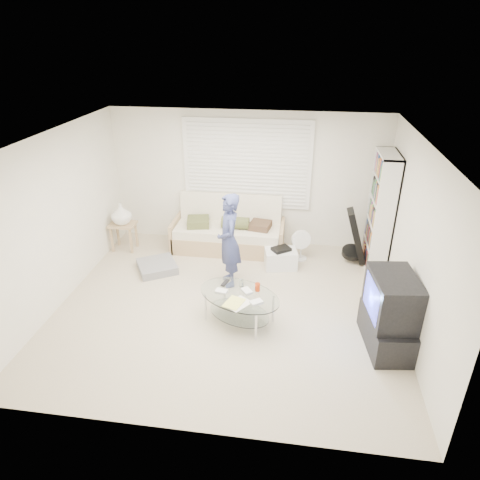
% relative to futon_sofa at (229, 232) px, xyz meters
% --- Properties ---
extents(ground, '(5.00, 5.00, 0.00)m').
position_rel_futon_sofa_xyz_m(ground, '(0.29, -1.87, -0.33)').
color(ground, tan).
rests_on(ground, ground).
extents(room_shell, '(5.02, 4.52, 2.51)m').
position_rel_futon_sofa_xyz_m(room_shell, '(0.29, -1.39, 1.30)').
color(room_shell, white).
rests_on(room_shell, ground).
extents(window_blinds, '(2.32, 0.08, 1.62)m').
position_rel_futon_sofa_xyz_m(window_blinds, '(0.29, 0.33, 1.22)').
color(window_blinds, silver).
rests_on(window_blinds, ground).
extents(futon_sofa, '(2.05, 0.83, 1.00)m').
position_rel_futon_sofa_xyz_m(futon_sofa, '(0.00, 0.00, 0.00)').
color(futon_sofa, tan).
rests_on(futon_sofa, ground).
extents(grey_floor_pillow, '(0.84, 0.84, 0.14)m').
position_rel_futon_sofa_xyz_m(grey_floor_pillow, '(-1.09, -0.99, -0.26)').
color(grey_floor_pillow, slate).
rests_on(grey_floor_pillow, ground).
extents(side_table, '(0.46, 0.37, 0.91)m').
position_rel_futon_sofa_xyz_m(side_table, '(-1.93, -0.31, 0.35)').
color(side_table, tan).
rests_on(side_table, ground).
extents(bookshelf, '(0.32, 0.84, 2.00)m').
position_rel_futon_sofa_xyz_m(bookshelf, '(2.62, -0.27, 0.67)').
color(bookshelf, white).
rests_on(bookshelf, ground).
extents(guitar_case, '(0.41, 0.36, 0.96)m').
position_rel_futon_sofa_xyz_m(guitar_case, '(2.28, -0.20, 0.10)').
color(guitar_case, black).
rests_on(guitar_case, ground).
extents(floor_fan, '(0.36, 0.23, 0.58)m').
position_rel_futon_sofa_xyz_m(floor_fan, '(1.35, -0.24, 0.01)').
color(floor_fan, white).
rests_on(floor_fan, ground).
extents(storage_bin, '(0.60, 0.48, 0.38)m').
position_rel_futon_sofa_xyz_m(storage_bin, '(1.01, -0.58, -0.16)').
color(storage_bin, white).
rests_on(storage_bin, ground).
extents(tv_unit, '(0.63, 1.01, 1.04)m').
position_rel_futon_sofa_xyz_m(tv_unit, '(2.49, -2.43, 0.18)').
color(tv_unit, black).
rests_on(tv_unit, ground).
extents(coffee_table, '(1.41, 1.19, 0.57)m').
position_rel_futon_sofa_xyz_m(coffee_table, '(0.53, -2.20, 0.03)').
color(coffee_table, silver).
rests_on(coffee_table, ground).
extents(standing_person, '(0.52, 0.65, 1.54)m').
position_rel_futon_sofa_xyz_m(standing_person, '(0.22, -1.22, 0.44)').
color(standing_person, navy).
rests_on(standing_person, ground).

